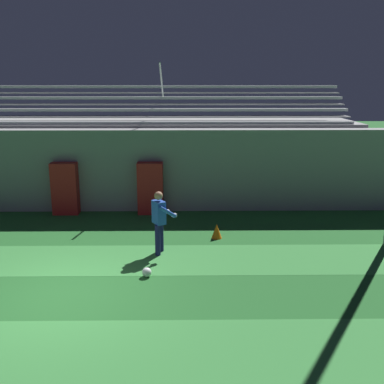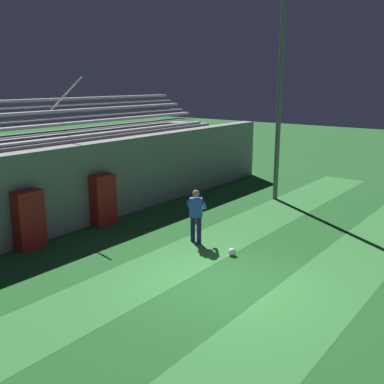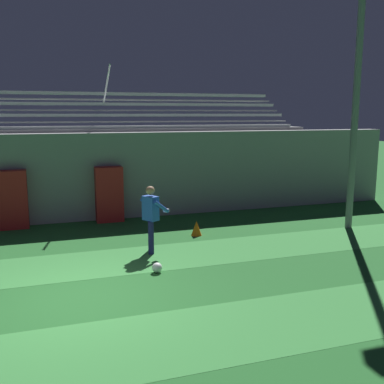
{
  "view_description": "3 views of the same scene",
  "coord_description": "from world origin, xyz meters",
  "px_view_note": "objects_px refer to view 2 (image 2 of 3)",
  "views": [
    {
      "loc": [
        2.64,
        -8.73,
        4.45
      ],
      "look_at": [
        2.78,
        2.23,
        1.68
      ],
      "focal_mm": 42.0,
      "sensor_mm": 36.0,
      "label": 1
    },
    {
      "loc": [
        -8.5,
        -5.52,
        4.85
      ],
      "look_at": [
        1.97,
        2.53,
        1.57
      ],
      "focal_mm": 42.0,
      "sensor_mm": 36.0,
      "label": 2
    },
    {
      "loc": [
        -0.5,
        -8.18,
        3.4
      ],
      "look_at": [
        2.95,
        2.19,
        1.49
      ],
      "focal_mm": 42.0,
      "sensor_mm": 36.0,
      "label": 3
    }
  ],
  "objects_px": {
    "goalkeeper": "(196,213)",
    "soccer_ball": "(232,252)",
    "floodlight_pole": "(281,64)",
    "traffic_cone": "(197,217)",
    "padding_pillar_gate_left": "(29,220)",
    "padding_pillar_gate_right": "(103,200)"
  },
  "relations": [
    {
      "from": "padding_pillar_gate_left",
      "to": "floodlight_pole",
      "type": "distance_m",
      "value": 11.1
    },
    {
      "from": "floodlight_pole",
      "to": "traffic_cone",
      "type": "distance_m",
      "value": 7.09
    },
    {
      "from": "padding_pillar_gate_left",
      "to": "padding_pillar_gate_right",
      "type": "distance_m",
      "value": 2.86
    },
    {
      "from": "goalkeeper",
      "to": "soccer_ball",
      "type": "height_order",
      "value": "goalkeeper"
    },
    {
      "from": "padding_pillar_gate_left",
      "to": "floodlight_pole",
      "type": "height_order",
      "value": "floodlight_pole"
    },
    {
      "from": "traffic_cone",
      "to": "padding_pillar_gate_left",
      "type": "bearing_deg",
      "value": 153.31
    },
    {
      "from": "floodlight_pole",
      "to": "goalkeeper",
      "type": "xyz_separation_m",
      "value": [
        -6.23,
        -0.52,
        -4.55
      ]
    },
    {
      "from": "padding_pillar_gate_right",
      "to": "traffic_cone",
      "type": "bearing_deg",
      "value": -50.08
    },
    {
      "from": "floodlight_pole",
      "to": "padding_pillar_gate_right",
      "type": "bearing_deg",
      "value": 155.47
    },
    {
      "from": "floodlight_pole",
      "to": "soccer_ball",
      "type": "bearing_deg",
      "value": -162.93
    },
    {
      "from": "padding_pillar_gate_left",
      "to": "traffic_cone",
      "type": "distance_m",
      "value": 5.57
    },
    {
      "from": "floodlight_pole",
      "to": "traffic_cone",
      "type": "bearing_deg",
      "value": 172.72
    },
    {
      "from": "floodlight_pole",
      "to": "soccer_ball",
      "type": "height_order",
      "value": "floodlight_pole"
    },
    {
      "from": "padding_pillar_gate_right",
      "to": "traffic_cone",
      "type": "xyz_separation_m",
      "value": [
        2.08,
        -2.48,
        -0.67
      ]
    },
    {
      "from": "floodlight_pole",
      "to": "goalkeeper",
      "type": "height_order",
      "value": "floodlight_pole"
    },
    {
      "from": "padding_pillar_gate_right",
      "to": "floodlight_pole",
      "type": "xyz_separation_m",
      "value": [
        6.75,
        -3.08,
        4.63
      ]
    },
    {
      "from": "goalkeeper",
      "to": "padding_pillar_gate_right",
      "type": "bearing_deg",
      "value": 98.13
    },
    {
      "from": "floodlight_pole",
      "to": "goalkeeper",
      "type": "distance_m",
      "value": 7.74
    },
    {
      "from": "goalkeeper",
      "to": "traffic_cone",
      "type": "xyz_separation_m",
      "value": [
        1.56,
        1.12,
        -0.74
      ]
    },
    {
      "from": "padding_pillar_gate_left",
      "to": "soccer_ball",
      "type": "height_order",
      "value": "padding_pillar_gate_left"
    },
    {
      "from": "floodlight_pole",
      "to": "goalkeeper",
      "type": "bearing_deg",
      "value": -175.24
    },
    {
      "from": "padding_pillar_gate_left",
      "to": "traffic_cone",
      "type": "xyz_separation_m",
      "value": [
        4.94,
        -2.48,
        -0.67
      ]
    }
  ]
}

